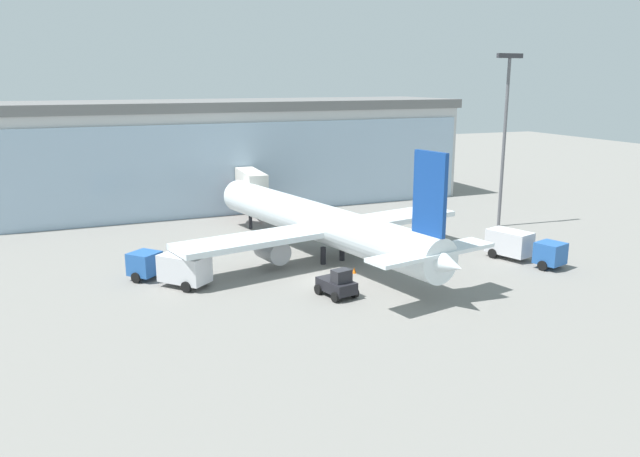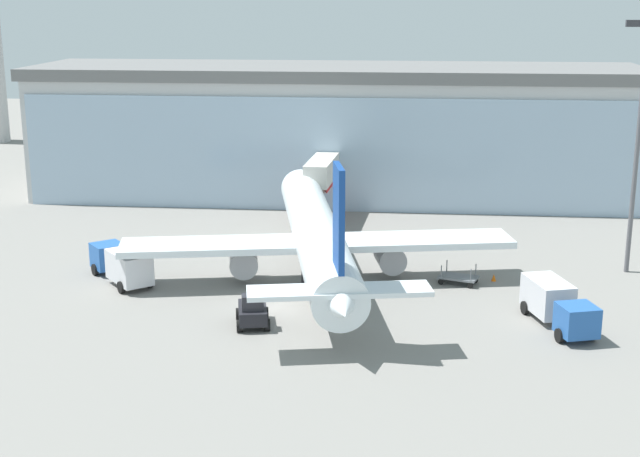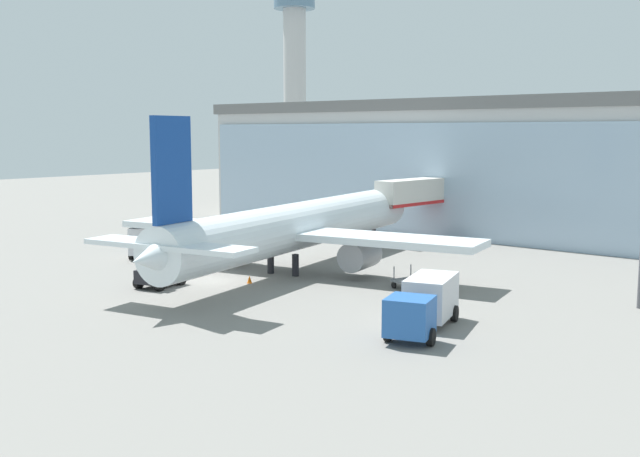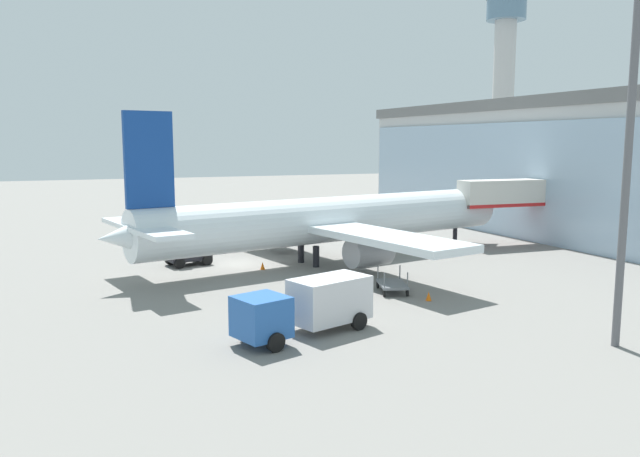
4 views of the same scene
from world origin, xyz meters
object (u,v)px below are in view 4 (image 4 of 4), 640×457
Objects in this scene: catering_truck at (246,223)px; safety_cone_nose at (263,266)px; jet_bridge at (520,194)px; control_tower at (504,75)px; baggage_cart at (392,284)px; apron_light_mast at (632,98)px; safety_cone_wingtip at (429,296)px; airplane at (329,220)px; pushback_tug at (187,253)px; fuel_truck at (309,305)px.

safety_cone_nose is (15.20, -2.82, -1.19)m from catering_truck.
jet_bridge reaches higher than safety_cone_nose.
baggage_cart is (66.17, -59.31, -21.52)m from control_tower.
apron_light_mast is at bearing 24.11° from safety_cone_nose.
apron_light_mast reaches higher than safety_cone_wingtip.
jet_bridge is 0.34× the size of airplane.
safety_cone_wingtip is at bearing -40.25° from control_tower.
jet_bridge is at bearing 149.04° from apron_light_mast.
apron_light_mast is 5.43× the size of pushback_tug.
pushback_tug is 6.20m from safety_cone_nose.
catering_truck is at bearing 153.13° from jet_bridge.
safety_cone_nose is 14.15m from safety_cone_wingtip.
pushback_tug reaches higher than safety_cone_nose.
control_tower reaches higher than baggage_cart.
apron_light_mast reaches higher than jet_bridge.
safety_cone_wingtip is (2.68, 1.02, -0.23)m from baggage_cart.
control_tower is 83.23m from airplane.
apron_light_mast is 6.10× the size of baggage_cart.
safety_cone_nose is (-15.94, 2.34, -1.19)m from fuel_truck.
catering_truck reaches higher than pushback_tug.
apron_light_mast is 34.89× the size of safety_cone_nose.
airplane reaches higher than fuel_truck.
apron_light_mast is at bearing -34.57° from control_tower.
control_tower is 77.25m from catering_truck.
baggage_cart is (10.70, -0.13, -2.82)m from airplane.
control_tower is 100.83m from fuel_truck.
safety_cone_wingtip is (16.22, 11.53, -0.70)m from pushback_tug.
safety_cone_nose is (3.70, 4.93, -0.70)m from pushback_tug.
control_tower is 5.31× the size of catering_truck.
airplane is 11.52× the size of baggage_cart.
apron_light_mast is 2.52× the size of fuel_truck.
safety_cone_wingtip is at bearing -139.40° from jet_bridge.
catering_truck is at bearing 88.84° from airplane.
catering_truck is 12.57× the size of safety_cone_nose.
airplane is at bearing -176.21° from safety_cone_wingtip.
catering_truck is 25.21m from baggage_cart.
pushback_tug is (-19.65, -2.58, -0.49)m from fuel_truck.
baggage_cart is 11.31m from safety_cone_nose.
safety_cone_nose is at bearing -155.89° from apron_light_mast.
baggage_cart reaches higher than safety_cone_wingtip.
safety_cone_nose is at bearing -50.37° from pushback_tug.
pushback_tug is at bearing -179.99° from jet_bridge.
jet_bridge reaches higher than fuel_truck.
jet_bridge is at bearing -164.79° from fuel_truck.
jet_bridge is at bearing -7.59° from airplane.
apron_light_mast reaches higher than fuel_truck.
airplane is 5.24× the size of catering_truck.
fuel_truck reaches higher than safety_cone_nose.
airplane is (1.75, -19.88, -1.27)m from jet_bridge.
catering_truck is 1.96× the size of pushback_tug.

